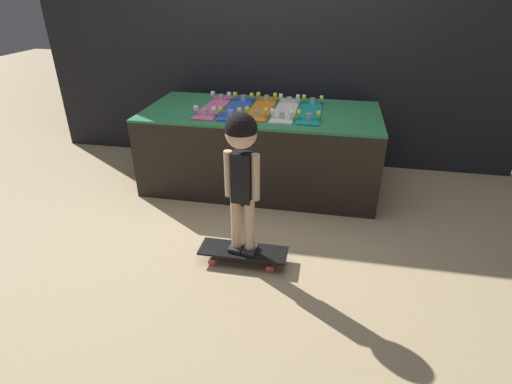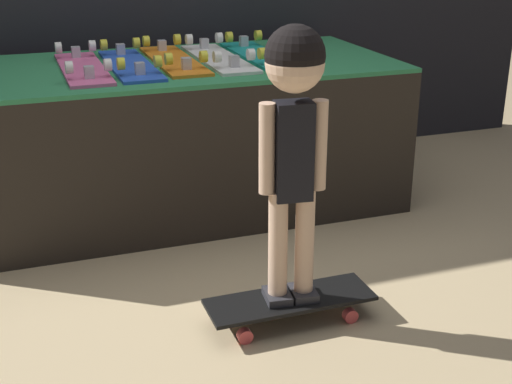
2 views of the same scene
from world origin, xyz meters
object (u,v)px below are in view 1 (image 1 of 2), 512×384
Objects in this scene: skateboard_white_on_rack at (286,110)px; skateboard_teal_on_rack at (310,111)px; skateboard_blue_on_rack at (237,107)px; skateboard_on_floor at (243,252)px; child at (242,159)px; skateboard_pink_on_rack at (214,106)px; skateboard_orange_on_rack at (262,108)px.

skateboard_teal_on_rack is (0.21, 0.01, 0.00)m from skateboard_white_on_rack.
skateboard_white_on_rack is (0.43, 0.02, 0.00)m from skateboard_blue_on_rack.
child is (0.00, -0.00, 0.69)m from skateboard_on_floor.
skateboard_pink_on_rack is 0.79× the size of child.
skateboard_on_floor is (-0.11, -1.23, -0.65)m from skateboard_white_on_rack.
skateboard_orange_on_rack is (0.21, 0.04, 0.00)m from skateboard_blue_on_rack.
skateboard_blue_on_rack is 1.00× the size of skateboard_orange_on_rack.
skateboard_blue_on_rack is 0.43m from skateboard_white_on_rack.
skateboard_blue_on_rack is 0.22m from skateboard_orange_on_rack.
skateboard_teal_on_rack is (0.86, 0.03, 0.00)m from skateboard_pink_on_rack.
skateboard_pink_on_rack is at bearing -177.74° from skateboard_white_on_rack.
skateboard_blue_on_rack is 0.64m from skateboard_teal_on_rack.
skateboard_teal_on_rack is 1.44m from skateboard_on_floor.
skateboard_orange_on_rack is 1.26m from child.
skateboard_blue_on_rack is at bearing -169.48° from skateboard_orange_on_rack.
skateboard_on_floor is (-0.33, -1.24, -0.65)m from skateboard_teal_on_rack.
skateboard_pink_on_rack is 0.43m from skateboard_orange_on_rack.
skateboard_white_on_rack is (0.64, 0.03, 0.00)m from skateboard_pink_on_rack.
skateboard_on_floor is 0.63× the size of child.
skateboard_blue_on_rack and skateboard_orange_on_rack have the same top height.
child reaches higher than skateboard_blue_on_rack.
skateboard_blue_on_rack is at bearing -177.60° from skateboard_white_on_rack.
child is (-0.11, -1.23, 0.04)m from skateboard_white_on_rack.
child is at bearing -75.96° from skateboard_on_floor.
skateboard_blue_on_rack is 1.41m from skateboard_on_floor.
skateboard_white_on_rack is at bearing 2.26° from skateboard_pink_on_rack.
skateboard_pink_on_rack is 1.00× the size of skateboard_blue_on_rack.
skateboard_white_on_rack is 1.00× the size of skateboard_teal_on_rack.
child is (0.32, -1.21, 0.04)m from skateboard_blue_on_rack.
skateboard_white_on_rack is at bearing -178.06° from skateboard_teal_on_rack.
skateboard_blue_on_rack is 1.25× the size of skateboard_on_floor.
skateboard_teal_on_rack is at bearing 75.14° from skateboard_on_floor.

